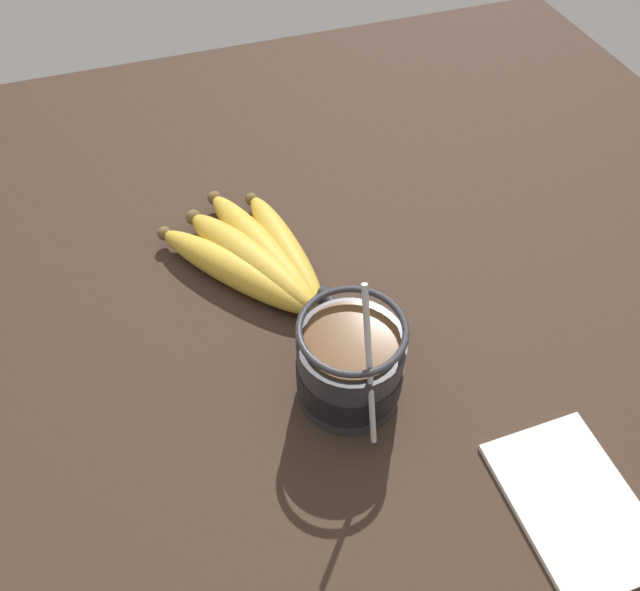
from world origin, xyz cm
name	(u,v)px	position (x,y,z in cm)	size (l,w,h in cm)	color
table	(324,362)	(0.00, 0.00, 1.32)	(121.18, 121.18, 2.64)	#332319
coffee_mug	(349,365)	(-4.49, -0.79, 6.83)	(14.65, 9.49, 16.90)	#28282D
banana_bunch	(256,257)	(12.94, 3.21, 4.47)	(22.39, 15.75, 4.25)	brown
napkin	(574,504)	(-20.55, -14.45, 2.94)	(14.16, 9.98, 0.60)	white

